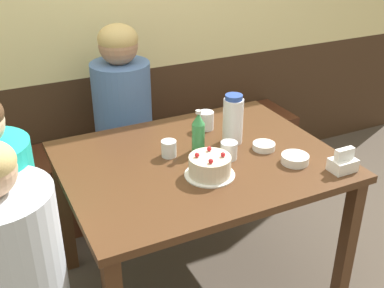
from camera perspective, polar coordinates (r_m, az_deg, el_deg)
ground_plane at (r=2.59m, az=0.75°, el=-16.10°), size 12.00×12.00×0.00m
back_wall at (r=2.91m, az=-8.87°, el=16.45°), size 4.80×0.04×2.50m
bench_seat at (r=3.07m, az=-6.25°, el=-3.20°), size 2.16×0.38×0.47m
dining_table at (r=2.20m, az=0.85°, el=-3.77°), size 1.21×0.94×0.74m
birthday_cake at (r=2.00m, az=2.12°, el=-2.65°), size 0.21×0.21×0.11m
water_pitcher at (r=2.26m, az=4.88°, el=2.93°), size 0.10×0.10×0.24m
soju_bottle at (r=2.17m, az=0.75°, el=1.41°), size 0.06×0.06×0.20m
napkin_holder at (r=2.14m, az=17.46°, el=-2.13°), size 0.11×0.08×0.11m
bowl_soup_white at (r=2.25m, az=8.51°, el=-0.26°), size 0.10×0.10×0.03m
bowl_rice_small at (r=2.15m, az=12.10°, el=-1.74°), size 0.12×0.12×0.04m
glass_water_tall at (r=2.14m, az=4.39°, el=-0.76°), size 0.08×0.08×0.08m
glass_tumbler_short at (r=2.41m, az=1.66°, el=2.81°), size 0.08×0.08×0.09m
glass_shot_small at (r=2.16m, az=-2.77°, el=-0.54°), size 0.07×0.07×0.07m
person_teal_shirt at (r=2.02m, az=-21.21°, el=-11.77°), size 0.34×0.32×1.20m
person_pale_blue_shirt at (r=2.79m, az=-8.03°, el=1.52°), size 0.33×0.34×1.20m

